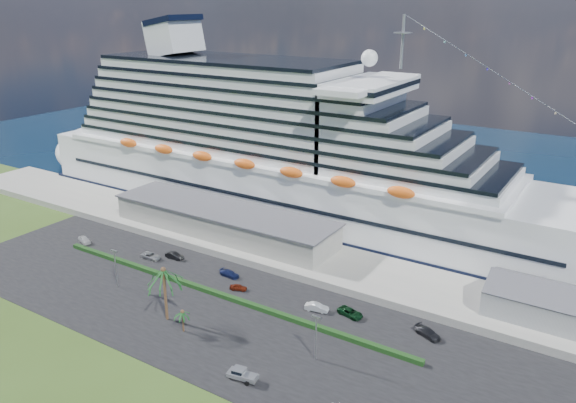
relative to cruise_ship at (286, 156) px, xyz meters
The scene contains 21 objects.
ground 69.56m from the cruise_ship, 71.40° to the right, with size 420.00×420.00×0.00m, color #334B19.
asphalt_lot 59.58m from the cruise_ship, 67.89° to the right, with size 140.00×38.00×0.12m, color black.
wharf 35.90m from the cruise_ship, 48.10° to the right, with size 240.00×20.00×1.80m, color gray.
water 71.40m from the cruise_ship, 71.93° to the left, with size 420.00×160.00×0.02m, color black.
cruise_ship is the anchor object (origin of this frame).
terminal_building 26.92m from the cruise_ship, 98.22° to the right, with size 61.00×15.00×6.30m.
port_shed 78.32m from the cruise_ship, 18.08° to the right, with size 24.00×12.31×7.37m.
hedge 52.41m from the cruise_ship, 74.26° to the right, with size 88.00×1.10×0.90m, color black.
lamp_post_left 57.50m from the cruise_ship, 96.59° to the right, with size 1.60×0.35×8.27m.
lamp_post_right 70.64m from the cruise_ship, 53.44° to the right, with size 1.60×0.35×8.27m.
palm_tall 61.56m from the cruise_ship, 79.12° to the right, with size 8.82×8.82×11.13m.
palm_short 65.13m from the cruise_ship, 74.52° to the right, with size 3.53×3.53×4.56m.
parked_car_0 56.67m from the cruise_ship, 124.44° to the right, with size 1.86×4.63×1.58m, color silver.
parked_car_1 43.10m from the cruise_ship, 97.94° to the right, with size 1.60×4.58×1.51m, color black.
parked_car_2 46.66m from the cruise_ship, 103.38° to the right, with size 2.32×5.03×1.40m, color gray.
parked_car_3 44.38m from the cruise_ship, 74.83° to the right, with size 1.91×4.69×1.36m, color #151E4B.
parked_car_4 49.32m from the cruise_ship, 69.78° to the right, with size 1.44×3.58×1.22m, color maroon.
parked_car_5 56.54m from the cruise_ship, 51.24° to the right, with size 1.62×4.64×1.53m, color silver.
parked_car_6 59.33m from the cruise_ship, 45.13° to the right, with size 2.38×5.17×1.44m, color black.
parked_car_7 69.57m from the cruise_ship, 35.50° to the right, with size 2.07×5.09×1.48m, color black.
pickup_truck 76.75m from the cruise_ship, 62.86° to the right, with size 5.34×2.66×1.80m.
Camera 1 is at (58.64, -61.83, 56.90)m, focal length 35.00 mm.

